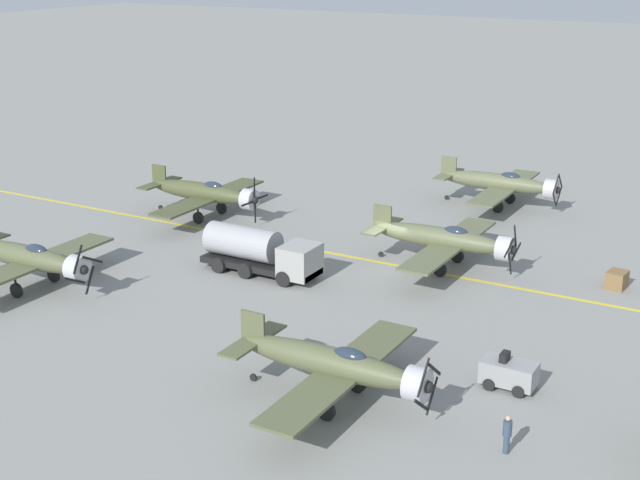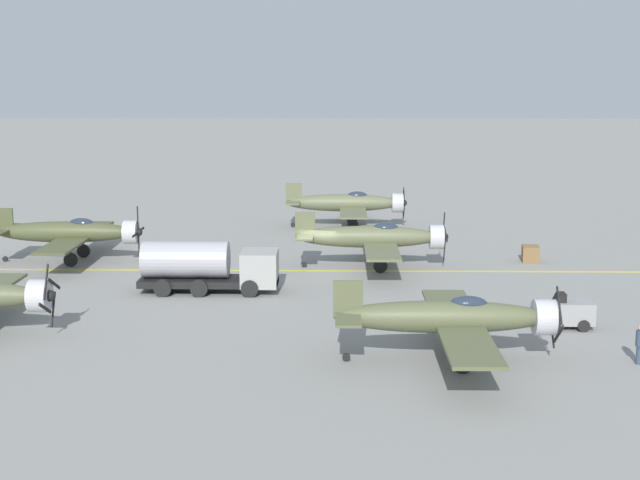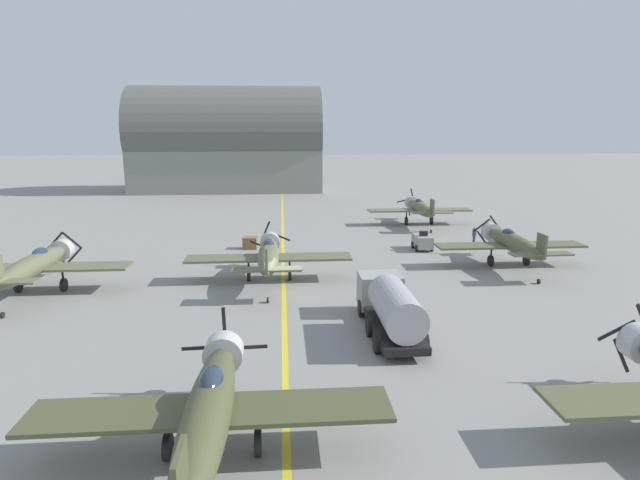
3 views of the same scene
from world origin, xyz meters
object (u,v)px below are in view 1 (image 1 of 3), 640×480
object	(u,v)px
tow_tractor	(509,373)
ground_crew_walking	(507,433)
airplane_mid_center	(445,239)
airplane_near_center	(206,193)
airplane_near_right	(29,258)
fuel_tanker	(261,252)
airplane_mid_left	(501,183)
supply_crate_by_tanker	(617,280)
airplane_mid_right	(336,364)

from	to	relation	value
tow_tractor	ground_crew_walking	distance (m)	5.89
airplane_mid_center	airplane_near_center	size ratio (longest dim) A/B	1.00
airplane_mid_center	airplane_near_right	world-z (taller)	airplane_mid_center
airplane_mid_center	fuel_tanker	distance (m)	11.94
airplane_near_right	ground_crew_walking	bearing A→B (deg)	86.70
airplane_near_right	airplane_mid_left	size ratio (longest dim) A/B	1.00
airplane_mid_left	supply_crate_by_tanker	distance (m)	18.19
airplane_near_center	ground_crew_walking	bearing A→B (deg)	44.21
airplane_mid_right	airplane_near_center	size ratio (longest dim) A/B	1.00
airplane_mid_left	ground_crew_walking	bearing A→B (deg)	8.30
airplane_mid_left	ground_crew_walking	size ratio (longest dim) A/B	6.89
airplane_near_right	airplane_mid_left	bearing A→B (deg)	151.71
airplane_mid_center	supply_crate_by_tanker	size ratio (longest dim) A/B	9.14
airplane_mid_right	airplane_near_center	xyz separation A→B (m)	(-20.77, -22.83, 0.00)
airplane_near_right	tow_tractor	distance (m)	29.77
ground_crew_walking	airplane_near_right	bearing A→B (deg)	-96.43
airplane_mid_left	fuel_tanker	size ratio (longest dim) A/B	1.50
airplane_near_right	ground_crew_walking	distance (m)	31.67
ground_crew_walking	supply_crate_by_tanker	distance (m)	21.48
airplane_mid_right	tow_tractor	world-z (taller)	airplane_mid_right
airplane_mid_right	airplane_near_right	xyz separation A→B (m)	(-3.39, -23.25, 0.00)
airplane_mid_center	airplane_near_right	distance (m)	26.12
airplane_near_center	supply_crate_by_tanker	world-z (taller)	airplane_near_center
airplane_mid_left	ground_crew_walking	world-z (taller)	airplane_mid_left
airplane_near_right	tow_tractor	world-z (taller)	airplane_near_right
airplane_mid_center	ground_crew_walking	size ratio (longest dim) A/B	6.89
airplane_mid_left	fuel_tanker	world-z (taller)	airplane_mid_left
fuel_tanker	ground_crew_walking	size ratio (longest dim) A/B	4.59
fuel_tanker	ground_crew_walking	distance (m)	24.19
airplane_mid_center	airplane_mid_right	world-z (taller)	airplane_mid_center
airplane_mid_right	supply_crate_by_tanker	distance (m)	22.84
airplane_near_right	tow_tractor	bearing A→B (deg)	97.10
airplane_mid_right	airplane_near_center	distance (m)	30.86
supply_crate_by_tanker	fuel_tanker	bearing A→B (deg)	-66.77
supply_crate_by_tanker	tow_tractor	bearing A→B (deg)	-5.87
airplane_mid_center	ground_crew_walking	distance (m)	22.29
tow_tractor	fuel_tanker	bearing A→B (deg)	-110.70
airplane_near_right	airplane_mid_center	bearing A→B (deg)	130.74
airplane_mid_right	airplane_mid_left	bearing A→B (deg)	173.22
supply_crate_by_tanker	ground_crew_walking	bearing A→B (deg)	0.40
airplane_mid_right	airplane_mid_left	xyz separation A→B (m)	(-34.83, -4.04, 0.00)
airplane_mid_right	supply_crate_by_tanker	world-z (taller)	airplane_mid_right
airplane_near_center	ground_crew_walking	xyz separation A→B (m)	(20.92, 31.03, -1.06)
ground_crew_walking	supply_crate_by_tanker	bearing A→B (deg)	-179.60
airplane_near_right	tow_tractor	size ratio (longest dim) A/B	4.62
airplane_near_center	fuel_tanker	bearing A→B (deg)	40.05
airplane_near_center	airplane_mid_left	world-z (taller)	airplane_near_center
airplane_near_right	fuel_tanker	bearing A→B (deg)	133.24
airplane_mid_right	ground_crew_walking	distance (m)	8.28
tow_tractor	airplane_mid_left	bearing A→B (deg)	-160.38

